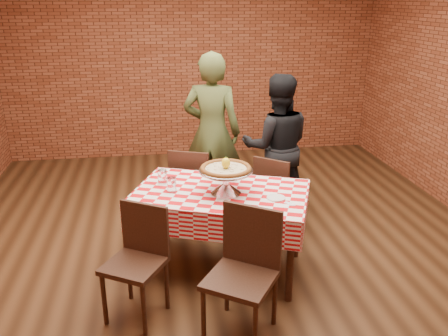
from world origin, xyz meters
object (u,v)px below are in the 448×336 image
Objects in this scene: water_glass_left at (172,185)px; chair_near_left at (134,266)px; pizza at (226,169)px; chair_near_right at (240,278)px; chair_far_left at (194,187)px; condiment_caddy at (231,171)px; pizza_stand at (226,181)px; water_glass_right at (162,177)px; table at (221,231)px; diner_olive at (212,132)px; chair_far_right at (277,194)px; diner_black at (277,146)px.

chair_near_left is at bearing -117.19° from water_glass_left.
pizza is 0.46× the size of chair_near_right.
pizza is 0.48× the size of chair_far_left.
chair_far_left is at bearing 116.63° from condiment_caddy.
water_glass_right is (-0.53, 0.30, -0.04)m from pizza_stand.
water_glass_right is at bearing 150.53° from pizza.
table is 1.47m from diner_olive.
chair_near_right is 1.04× the size of chair_far_left.
pizza is 1.05m from chair_far_right.
table is 9.47× the size of condiment_caddy.
table is 1.62× the size of chair_far_left.
water_glass_left is (-0.45, 0.09, -0.15)m from pizza.
condiment_caddy is 0.09× the size of diner_olive.
pizza_stand is at bearing 122.02° from chair_near_right.
chair_near_left reaches higher than chair_far_right.
chair_near_right is at bearing 8.47° from chair_near_left.
water_glass_left is 1.08m from chair_near_right.
chair_far_left is (-0.29, 0.61, -0.39)m from condiment_caddy.
chair_far_left is at bearing 129.27° from chair_near_right.
chair_near_left is at bearing 79.57° from chair_far_right.
chair_near_left is 0.94× the size of chair_near_right.
pizza_stand is 1.41m from diner_olive.
diner_olive is (0.52, 1.32, 0.07)m from water_glass_left.
diner_black is (0.77, 1.06, 0.42)m from table.
pizza is at bearing 64.22° from diner_black.
chair_near_left is 0.81m from chair_near_right.
diner_olive is at bearing 68.53° from water_glass_left.
chair_far_right is at bearing 16.18° from water_glass_right.
pizza is at bearing 122.02° from chair_near_right.
chair_near_left is at bearing -106.65° from water_glass_right.
chair_near_right is at bearing 105.98° from diner_olive.
pizza_stand is at bearing 84.82° from chair_far_right.
chair_near_left is 2.17m from diner_olive.
diner_olive reaches higher than chair_far_left.
diner_olive reaches higher than chair_near_right.
pizza_stand is 0.61m from water_glass_right.
chair_far_left is at bearing 72.44° from water_glass_left.
water_glass_left is at bearing 168.91° from pizza.
pizza is 1.42m from diner_olive.
chair_near_right is at bearing -94.45° from condiment_caddy.
chair_near_left is 2.26m from diner_black.
chair_far_right is 0.60m from diner_black.
diner_olive is (0.59, 1.11, 0.07)m from water_glass_right.
condiment_caddy is 0.17× the size of chair_near_left.
water_glass_left reaches higher than chair_far_right.
table is at bearing -27.81° from water_glass_right.
chair_near_left is at bearing -145.27° from pizza.
condiment_caddy is at bearing 117.89° from chair_near_right.
pizza_stand is 3.65× the size of water_glass_right.
water_glass_left is at bearing -70.87° from water_glass_right.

